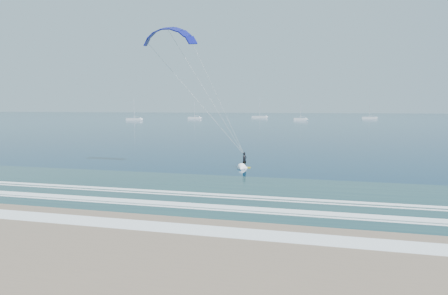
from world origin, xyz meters
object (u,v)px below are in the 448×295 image
kitesurfer_rig (206,93)px  sailboat_0 (134,119)px  sailboat_3 (300,119)px  sailboat_4 (369,118)px  sailboat_1 (195,118)px  sailboat_2 (260,117)px

kitesurfer_rig → sailboat_0: 177.79m
sailboat_0 → sailboat_3: (88.25, 24.07, -0.01)m
kitesurfer_rig → sailboat_3: (-0.21, 178.05, -8.60)m
sailboat_0 → sailboat_4: bearing=25.8°
sailboat_3 → kitesurfer_rig: bearing=-89.9°
kitesurfer_rig → sailboat_1: 195.90m
sailboat_1 → sailboat_2: sailboat_2 is taller
sailboat_1 → sailboat_2: bearing=44.7°
sailboat_3 → sailboat_1: bearing=173.8°
sailboat_0 → sailboat_3: bearing=15.3°
kitesurfer_rig → sailboat_1: size_ratio=1.62×
sailboat_3 → sailboat_4: (39.52, 37.62, 0.01)m
sailboat_2 → sailboat_3: 50.40m
kitesurfer_rig → sailboat_3: size_ratio=1.77×
sailboat_1 → sailboat_4: sailboat_4 is taller
sailboat_1 → sailboat_2: 48.28m
kitesurfer_rig → sailboat_2: (-29.73, 218.90, -8.58)m
sailboat_3 → sailboat_2: bearing=125.9°
sailboat_0 → sailboat_2: (58.73, 64.92, 0.01)m
sailboat_0 → sailboat_4: sailboat_0 is taller
sailboat_1 → sailboat_3: 64.20m
sailboat_1 → sailboat_3: (63.83, -6.88, -0.01)m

